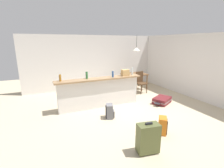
% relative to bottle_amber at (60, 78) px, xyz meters
% --- Properties ---
extents(ground_plane, '(13.00, 13.00, 0.05)m').
position_rel_bottle_amber_xyz_m(ground_plane, '(1.97, -0.60, -1.15)').
color(ground_plane, '#BCAD8E').
extents(wall_back, '(6.60, 0.10, 2.50)m').
position_rel_bottle_amber_xyz_m(wall_back, '(1.97, 2.45, 0.13)').
color(wall_back, silver).
rests_on(wall_back, ground_plane).
extents(wall_right, '(0.10, 6.00, 2.50)m').
position_rel_bottle_amber_xyz_m(wall_right, '(5.02, -0.30, 0.13)').
color(wall_right, silver).
rests_on(wall_right, ground_plane).
extents(partition_half_wall, '(2.80, 0.20, 0.97)m').
position_rel_bottle_amber_xyz_m(partition_half_wall, '(1.26, -0.08, -0.64)').
color(partition_half_wall, silver).
rests_on(partition_half_wall, ground_plane).
extents(bar_countertop, '(2.96, 0.40, 0.05)m').
position_rel_bottle_amber_xyz_m(bar_countertop, '(1.26, -0.08, -0.13)').
color(bar_countertop, '#93704C').
rests_on(bar_countertop, partition_half_wall).
extents(bottle_amber, '(0.07, 0.07, 0.21)m').
position_rel_bottle_amber_xyz_m(bottle_amber, '(0.00, 0.00, 0.00)').
color(bottle_amber, '#9E661E').
rests_on(bottle_amber, bar_countertop).
extents(bottle_green, '(0.07, 0.07, 0.23)m').
position_rel_bottle_amber_xyz_m(bottle_green, '(0.84, -0.00, 0.01)').
color(bottle_green, '#2D6B38').
rests_on(bottle_green, bar_countertop).
extents(bottle_blue, '(0.06, 0.06, 0.21)m').
position_rel_bottle_amber_xyz_m(bottle_blue, '(1.71, -0.14, 0.00)').
color(bottle_blue, '#284C89').
rests_on(bottle_blue, bar_countertop).
extents(bottle_clear, '(0.06, 0.06, 0.27)m').
position_rel_bottle_amber_xyz_m(bottle_clear, '(2.55, -0.02, 0.03)').
color(bottle_clear, silver).
rests_on(bottle_clear, bar_countertop).
extents(grocery_bag, '(0.26, 0.18, 0.22)m').
position_rel_bottle_amber_xyz_m(grocery_bag, '(2.21, -0.09, 0.01)').
color(grocery_bag, tan).
rests_on(grocery_bag, bar_countertop).
extents(dining_table, '(1.10, 0.80, 0.74)m').
position_rel_bottle_amber_xyz_m(dining_table, '(3.50, 1.35, -0.48)').
color(dining_table, brown).
rests_on(dining_table, ground_plane).
extents(dining_chair_near_partition, '(0.44, 0.44, 0.93)m').
position_rel_bottle_amber_xyz_m(dining_chair_near_partition, '(3.48, 0.77, -0.61)').
color(dining_chair_near_partition, '#4C331E').
rests_on(dining_chair_near_partition, ground_plane).
extents(pendant_lamp, '(0.34, 0.34, 0.74)m').
position_rel_bottle_amber_xyz_m(pendant_lamp, '(3.54, 1.31, 0.75)').
color(pendant_lamp, black).
extents(suitcase_flat_maroon, '(0.89, 0.75, 0.22)m').
position_rel_bottle_amber_xyz_m(suitcase_flat_maroon, '(3.44, -0.70, -1.01)').
color(suitcase_flat_maroon, maroon).
rests_on(suitcase_flat_maroon, ground_plane).
extents(backpack_orange, '(0.34, 0.34, 0.42)m').
position_rel_bottle_amber_xyz_m(backpack_orange, '(2.05, -2.31, -0.92)').
color(backpack_orange, orange).
rests_on(backpack_orange, ground_plane).
extents(backpack_grey, '(0.30, 0.32, 0.42)m').
position_rel_bottle_amber_xyz_m(backpack_grey, '(1.21, -1.01, -0.92)').
color(backpack_grey, slate).
rests_on(backpack_grey, ground_plane).
extents(suitcase_upright_olive, '(0.47, 0.31, 0.67)m').
position_rel_bottle_amber_xyz_m(suitcase_upright_olive, '(1.29, -2.76, -0.79)').
color(suitcase_upright_olive, '#51562D').
rests_on(suitcase_upright_olive, ground_plane).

